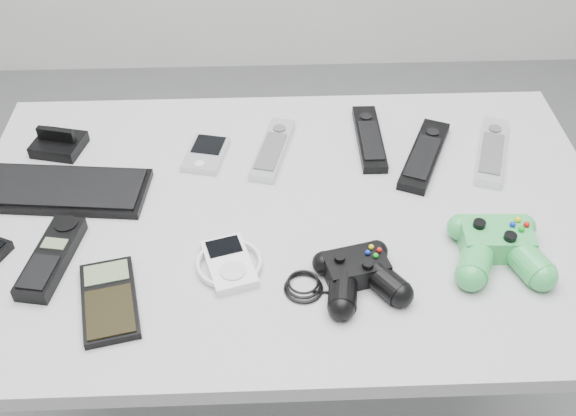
{
  "coord_description": "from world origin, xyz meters",
  "views": [
    {
      "loc": [
        -0.08,
        -0.79,
        1.47
      ],
      "look_at": [
        -0.05,
        0.02,
        0.74
      ],
      "focal_mm": 42.0,
      "sensor_mm": 36.0,
      "label": 1
    }
  ],
  "objects_px": {
    "pda_keyboard": "(64,189)",
    "remote_black_a": "(369,138)",
    "desk": "(288,237)",
    "mp3_player": "(229,263)",
    "remote_silver_a": "(273,149)",
    "controller_green": "(498,245)",
    "cordless_handset": "(51,257)",
    "remote_silver_b": "(492,150)",
    "controller_black": "(359,273)",
    "remote_black_b": "(425,154)",
    "calculator": "(109,300)",
    "pda": "(206,154)"
  },
  "relations": [
    {
      "from": "pda_keyboard",
      "to": "remote_black_a",
      "type": "bearing_deg",
      "value": 18.92
    },
    {
      "from": "desk",
      "to": "mp3_player",
      "type": "distance_m",
      "value": 0.17
    },
    {
      "from": "remote_silver_a",
      "to": "controller_green",
      "type": "relative_size",
      "value": 1.12
    },
    {
      "from": "remote_black_a",
      "to": "cordless_handset",
      "type": "bearing_deg",
      "value": -150.58
    },
    {
      "from": "remote_silver_b",
      "to": "cordless_handset",
      "type": "bearing_deg",
      "value": -142.66
    },
    {
      "from": "controller_black",
      "to": "remote_black_b",
      "type": "bearing_deg",
      "value": 48.48
    },
    {
      "from": "remote_black_b",
      "to": "mp3_player",
      "type": "distance_m",
      "value": 0.43
    },
    {
      "from": "controller_black",
      "to": "controller_green",
      "type": "bearing_deg",
      "value": -1.87
    },
    {
      "from": "mp3_player",
      "to": "desk",
      "type": "bearing_deg",
      "value": 36.94
    },
    {
      "from": "remote_silver_b",
      "to": "controller_green",
      "type": "height_order",
      "value": "controller_green"
    },
    {
      "from": "calculator",
      "to": "remote_silver_b",
      "type": "bearing_deg",
      "value": 14.18
    },
    {
      "from": "calculator",
      "to": "controller_green",
      "type": "bearing_deg",
      "value": -5.76
    },
    {
      "from": "pda",
      "to": "cordless_handset",
      "type": "distance_m",
      "value": 0.34
    },
    {
      "from": "remote_black_a",
      "to": "remote_black_b",
      "type": "bearing_deg",
      "value": -30.36
    },
    {
      "from": "mp3_player",
      "to": "controller_black",
      "type": "xyz_separation_m",
      "value": [
        0.19,
        -0.04,
        0.01
      ]
    },
    {
      "from": "calculator",
      "to": "controller_green",
      "type": "xyz_separation_m",
      "value": [
        0.58,
        0.07,
        0.02
      ]
    },
    {
      "from": "pda_keyboard",
      "to": "pda",
      "type": "height_order",
      "value": "same"
    },
    {
      "from": "remote_silver_a",
      "to": "desk",
      "type": "bearing_deg",
      "value": -67.17
    },
    {
      "from": "calculator",
      "to": "mp3_player",
      "type": "xyz_separation_m",
      "value": [
        0.17,
        0.06,
        0.0
      ]
    },
    {
      "from": "cordless_handset",
      "to": "controller_green",
      "type": "height_order",
      "value": "controller_green"
    },
    {
      "from": "pda_keyboard",
      "to": "controller_green",
      "type": "height_order",
      "value": "controller_green"
    },
    {
      "from": "remote_black_b",
      "to": "mp3_player",
      "type": "relative_size",
      "value": 1.93
    },
    {
      "from": "desk",
      "to": "remote_black_b",
      "type": "height_order",
      "value": "remote_black_b"
    },
    {
      "from": "remote_silver_b",
      "to": "mp3_player",
      "type": "bearing_deg",
      "value": -131.7
    },
    {
      "from": "pda_keyboard",
      "to": "cordless_handset",
      "type": "relative_size",
      "value": 1.71
    },
    {
      "from": "remote_black_b",
      "to": "cordless_handset",
      "type": "xyz_separation_m",
      "value": [
        -0.62,
        -0.24,
        0.0
      ]
    },
    {
      "from": "remote_silver_a",
      "to": "calculator",
      "type": "height_order",
      "value": "remote_silver_a"
    },
    {
      "from": "pda",
      "to": "controller_black",
      "type": "height_order",
      "value": "controller_black"
    },
    {
      "from": "cordless_handset",
      "to": "controller_green",
      "type": "xyz_separation_m",
      "value": [
        0.68,
        -0.01,
        0.01
      ]
    },
    {
      "from": "remote_black_a",
      "to": "remote_silver_b",
      "type": "bearing_deg",
      "value": -12.19
    },
    {
      "from": "cordless_handset",
      "to": "mp3_player",
      "type": "relative_size",
      "value": 1.52
    },
    {
      "from": "mp3_player",
      "to": "controller_green",
      "type": "height_order",
      "value": "controller_green"
    },
    {
      "from": "remote_silver_a",
      "to": "remote_silver_b",
      "type": "relative_size",
      "value": 0.9
    },
    {
      "from": "desk",
      "to": "remote_black_b",
      "type": "xyz_separation_m",
      "value": [
        0.25,
        0.13,
        0.07
      ]
    },
    {
      "from": "cordless_handset",
      "to": "mp3_player",
      "type": "xyz_separation_m",
      "value": [
        0.27,
        -0.02,
        -0.0
      ]
    },
    {
      "from": "remote_silver_a",
      "to": "pda_keyboard",
      "type": "bearing_deg",
      "value": -149.72
    },
    {
      "from": "controller_green",
      "to": "remote_silver_b",
      "type": "bearing_deg",
      "value": 78.65
    },
    {
      "from": "pda",
      "to": "desk",
      "type": "bearing_deg",
      "value": -33.05
    },
    {
      "from": "controller_green",
      "to": "desk",
      "type": "bearing_deg",
      "value": 161.41
    },
    {
      "from": "remote_silver_a",
      "to": "mp3_player",
      "type": "relative_size",
      "value": 1.66
    },
    {
      "from": "controller_green",
      "to": "remote_black_a",
      "type": "bearing_deg",
      "value": 119.47
    },
    {
      "from": "cordless_handset",
      "to": "controller_black",
      "type": "height_order",
      "value": "controller_black"
    },
    {
      "from": "pda_keyboard",
      "to": "controller_green",
      "type": "relative_size",
      "value": 1.76
    },
    {
      "from": "pda",
      "to": "remote_black_a",
      "type": "bearing_deg",
      "value": 19.42
    },
    {
      "from": "pda",
      "to": "cordless_handset",
      "type": "xyz_separation_m",
      "value": [
        -0.22,
        -0.26,
        0.0
      ]
    },
    {
      "from": "desk",
      "to": "pda",
      "type": "relative_size",
      "value": 10.51
    },
    {
      "from": "remote_silver_a",
      "to": "remote_silver_b",
      "type": "bearing_deg",
      "value": 11.63
    },
    {
      "from": "remote_black_a",
      "to": "remote_silver_b",
      "type": "relative_size",
      "value": 0.97
    },
    {
      "from": "desk",
      "to": "calculator",
      "type": "height_order",
      "value": "calculator"
    },
    {
      "from": "remote_black_a",
      "to": "remote_silver_b",
      "type": "height_order",
      "value": "same"
    }
  ]
}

